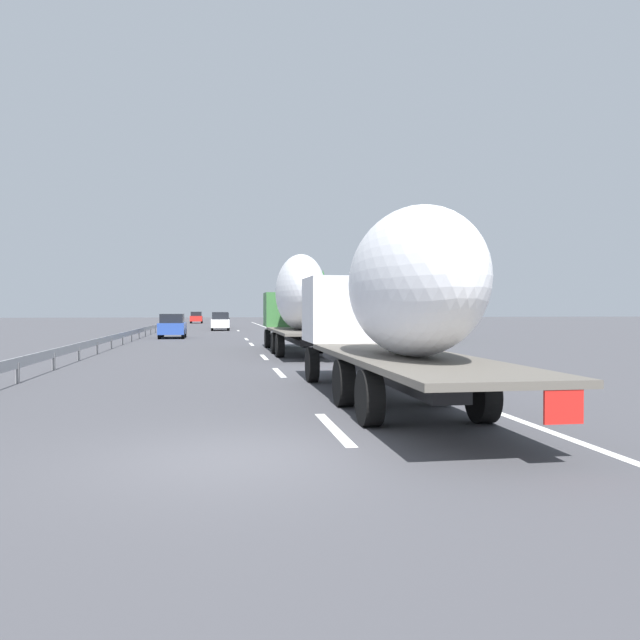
{
  "coord_description": "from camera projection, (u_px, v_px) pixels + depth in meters",
  "views": [
    {
      "loc": [
        -9.17,
        0.25,
        2.14
      ],
      "look_at": [
        20.83,
        -4.6,
        1.65
      ],
      "focal_mm": 35.54,
      "sensor_mm": 36.0,
      "label": 1
    }
  ],
  "objects": [
    {
      "name": "car_blue_sedan",
      "position": [
        172.0,
        326.0,
        47.55
      ],
      "size": [
        4.16,
        1.92,
        1.83
      ],
      "color": "#28479E",
      "rests_on": "ground_plane"
    },
    {
      "name": "lane_stripe_2",
      "position": [
        264.0,
        357.0,
        28.53
      ],
      "size": [
        3.2,
        0.2,
        0.01
      ],
      "primitive_type": "cube",
      "color": "white",
      "rests_on": "ground_plane"
    },
    {
      "name": "ground_plane",
      "position": [
        221.0,
        338.0,
        48.61
      ],
      "size": [
        260.0,
        260.0,
        0.0
      ],
      "primitive_type": "plane",
      "color": "#424247"
    },
    {
      "name": "lane_stripe_0",
      "position": [
        333.0,
        428.0,
        11.39
      ],
      "size": [
        3.2,
        0.2,
        0.01
      ],
      "primitive_type": "cube",
      "color": "white",
      "rests_on": "ground_plane"
    },
    {
      "name": "guardrail_median",
      "position": [
        145.0,
        329.0,
        50.61
      ],
      "size": [
        94.0,
        0.1,
        0.76
      ],
      "color": "#9EA0A5",
      "rests_on": "ground_plane"
    },
    {
      "name": "car_red_compact",
      "position": [
        196.0,
        317.0,
        100.31
      ],
      "size": [
        4.58,
        1.9,
        1.82
      ],
      "color": "red",
      "rests_on": "ground_plane"
    },
    {
      "name": "lane_stripe_4",
      "position": [
        246.0,
        339.0,
        45.97
      ],
      "size": [
        3.2,
        0.2,
        0.01
      ],
      "primitive_type": "cube",
      "color": "white",
      "rests_on": "ground_plane"
    },
    {
      "name": "car_white_van",
      "position": [
        220.0,
        321.0,
        65.37
      ],
      "size": [
        4.76,
        1.87,
        1.9
      ],
      "color": "white",
      "rests_on": "ground_plane"
    },
    {
      "name": "tree_3",
      "position": [
        343.0,
        302.0,
        69.27
      ],
      "size": [
        2.98,
        2.98,
        4.81
      ],
      "color": "#472D19",
      "rests_on": "ground_plane"
    },
    {
      "name": "car_black_suv",
      "position": [
        222.0,
        320.0,
        74.26
      ],
      "size": [
        4.09,
        1.73,
        1.77
      ],
      "color": "black",
      "rests_on": "ground_plane"
    },
    {
      "name": "edge_line_right",
      "position": [
        286.0,
        335.0,
        54.42
      ],
      "size": [
        110.0,
        0.2,
        0.01
      ],
      "primitive_type": "cube",
      "color": "white",
      "rests_on": "ground_plane"
    },
    {
      "name": "lane_stripe_5",
      "position": [
        238.0,
        331.0,
        64.81
      ],
      "size": [
        3.2,
        0.2,
        0.01
      ],
      "primitive_type": "cube",
      "color": "white",
      "rests_on": "ground_plane"
    },
    {
      "name": "tree_0",
      "position": [
        427.0,
        292.0,
        41.6
      ],
      "size": [
        2.96,
        2.96,
        5.37
      ],
      "color": "#472D19",
      "rests_on": "ground_plane"
    },
    {
      "name": "tree_1",
      "position": [
        382.0,
        287.0,
        46.47
      ],
      "size": [
        2.48,
        2.48,
        6.27
      ],
      "color": "#472D19",
      "rests_on": "ground_plane"
    },
    {
      "name": "truck_trailing",
      "position": [
        392.0,
        299.0,
        14.18
      ],
      "size": [
        13.25,
        2.55,
        4.2
      ],
      "color": "silver",
      "rests_on": "ground_plane"
    },
    {
      "name": "tree_2",
      "position": [
        323.0,
        293.0,
        72.67
      ],
      "size": [
        2.7,
        2.7,
        6.73
      ],
      "color": "#472D19",
      "rests_on": "ground_plane"
    },
    {
      "name": "road_sign",
      "position": [
        297.0,
        309.0,
        56.52
      ],
      "size": [
        0.1,
        0.9,
        3.17
      ],
      "color": "gray",
      "rests_on": "ground_plane"
    },
    {
      "name": "lane_stripe_1",
      "position": [
        279.0,
        372.0,
        21.54
      ],
      "size": [
        3.2,
        0.2,
        0.01
      ],
      "primitive_type": "cube",
      "color": "white",
      "rests_on": "ground_plane"
    },
    {
      "name": "truck_lead",
      "position": [
        297.0,
        299.0,
        31.1
      ],
      "size": [
        13.26,
        2.55,
        4.77
      ],
      "color": "#387038",
      "rests_on": "ground_plane"
    },
    {
      "name": "lane_stripe_3",
      "position": [
        251.0,
        344.0,
        39.22
      ],
      "size": [
        3.2,
        0.2,
        0.01
      ],
      "primitive_type": "cube",
      "color": "white",
      "rests_on": "ground_plane"
    }
  ]
}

